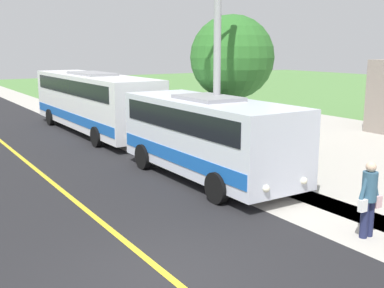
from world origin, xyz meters
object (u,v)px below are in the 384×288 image
object	(u,v)px
shuttle_bus_front	(208,134)
transit_bus_rear	(93,100)
pedestrian_with_bags	(369,197)
tree_curbside	(232,58)
street_light_pole	(214,35)

from	to	relation	value
shuttle_bus_front	transit_bus_rear	xyz separation A→B (m)	(0.01, -10.29, 0.16)
pedestrian_with_bags	tree_curbside	size ratio (longest dim) A/B	0.32
transit_bus_rear	tree_curbside	size ratio (longest dim) A/B	2.05
shuttle_bus_front	pedestrian_with_bags	xyz separation A→B (m)	(-0.28, 6.08, -0.55)
transit_bus_rear	pedestrian_with_bags	world-z (taller)	transit_bus_rear
street_light_pole	tree_curbside	bearing A→B (deg)	-136.84
shuttle_bus_front	street_light_pole	world-z (taller)	street_light_pole
shuttle_bus_front	transit_bus_rear	distance (m)	10.29
pedestrian_with_bags	tree_curbside	xyz separation A→B (m)	(-2.58, -8.61, 2.91)
pedestrian_with_bags	street_light_pole	world-z (taller)	street_light_pole
shuttle_bus_front	tree_curbside	distance (m)	4.48
street_light_pole	pedestrian_with_bags	bearing A→B (deg)	89.42
transit_bus_rear	street_light_pole	world-z (taller)	street_light_pole
street_light_pole	transit_bus_rear	bearing A→B (deg)	-88.01
transit_bus_rear	tree_curbside	distance (m)	8.56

